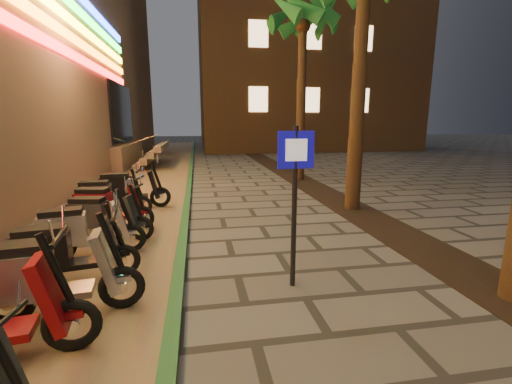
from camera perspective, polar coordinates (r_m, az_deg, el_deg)
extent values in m
cube|color=#8C7251|center=(11.98, -19.36, -0.37)|extent=(3.40, 60.00, 0.01)
cube|color=#225C2D|center=(11.80, -11.22, 0.12)|extent=(0.18, 60.00, 0.10)
cube|color=black|center=(8.12, 21.69, -5.99)|extent=(1.20, 40.00, 0.02)
cube|color=black|center=(19.96, -21.48, 12.07)|extent=(0.08, 5.00, 3.00)
cube|color=gray|center=(20.53, -26.66, 5.45)|extent=(5.00, 6.00, 1.20)
cube|color=gray|center=(19.91, -18.24, 4.64)|extent=(0.35, 5.00, 0.30)
cube|color=gray|center=(19.83, -17.29, 5.55)|extent=(0.35, 5.00, 0.30)
cube|color=gray|center=(19.76, -16.33, 6.46)|extent=(0.35, 5.00, 0.30)
cube|color=gray|center=(19.71, -15.36, 7.37)|extent=(0.35, 5.00, 0.30)
cylinder|color=silver|center=(17.92, -20.65, 7.31)|extent=(2.09, 0.06, 0.81)
cylinder|color=silver|center=(21.86, -18.72, 8.07)|extent=(2.09, 0.06, 0.81)
cube|color=brown|center=(36.35, 6.67, 27.69)|extent=(18.00, 16.00, 25.00)
cube|color=#E7B87F|center=(26.00, 0.39, 15.19)|extent=(1.40, 0.06, 1.80)
cube|color=#E7B87F|center=(26.99, 9.07, 14.92)|extent=(1.40, 0.06, 1.80)
cube|color=#E7B87F|center=(28.51, 16.96, 14.39)|extent=(1.40, 0.06, 1.80)
cube|color=#E7B87F|center=(26.67, 0.40, 24.89)|extent=(1.40, 0.06, 1.80)
cube|color=#E7B87F|center=(27.63, 9.40, 24.27)|extent=(1.40, 0.06, 1.80)
cube|color=#E7B87F|center=(29.12, 17.52, 23.25)|extent=(1.40, 0.06, 1.80)
cylinder|color=#472D19|center=(9.54, 16.62, 14.13)|extent=(0.40, 0.40, 5.70)
cylinder|color=#472D19|center=(14.21, 7.50, 14.00)|extent=(0.40, 0.40, 5.95)
sphere|color=#472D19|center=(14.65, 7.84, 25.70)|extent=(0.56, 0.56, 0.56)
cone|color=#1A531C|center=(15.04, 11.51, 27.00)|extent=(0.60, 1.93, 1.52)
cone|color=#1A531C|center=(15.49, 9.87, 26.59)|extent=(1.70, 1.86, 1.52)
cone|color=#1A531C|center=(15.61, 7.42, 26.53)|extent=(2.00, 0.93, 1.52)
cone|color=#1A531C|center=(15.36, 5.16, 26.83)|extent=(1.97, 1.48, 1.52)
cone|color=#1A531C|center=(14.83, 4.04, 27.41)|extent=(1.22, 2.02, 1.52)
cone|color=#1A531C|center=(14.27, 4.69, 28.04)|extent=(1.22, 2.02, 1.52)
cone|color=#1A531C|center=(13.94, 7.00, 28.41)|extent=(1.97, 1.48, 1.52)
cone|color=#1A531C|center=(14.01, 9.79, 28.24)|extent=(2.00, 0.93, 1.52)
cone|color=#1A531C|center=(14.45, 11.56, 27.65)|extent=(1.70, 1.86, 1.52)
cylinder|color=black|center=(4.82, 6.37, -2.85)|extent=(0.07, 0.07, 2.30)
cube|color=#100B94|center=(4.66, 6.67, 6.99)|extent=(0.51, 0.03, 0.51)
cube|color=white|center=(4.64, 6.76, 6.97)|extent=(0.29, 0.02, 0.29)
cylinder|color=black|center=(3.22, -36.45, -21.26)|extent=(0.25, 0.08, 0.66)
cylinder|color=black|center=(3.07, -36.37, -16.85)|extent=(0.08, 0.52, 0.04)
torus|color=black|center=(4.23, -28.28, -18.94)|extent=(0.59, 0.20, 0.58)
cylinder|color=silver|center=(4.23, -28.28, -18.94)|extent=(0.17, 0.13, 0.16)
cube|color=maroon|center=(4.09, -31.02, -14.29)|extent=(0.36, 0.49, 0.79)
cylinder|color=black|center=(3.99, -30.25, -11.37)|extent=(0.31, 0.12, 0.83)
cylinder|color=black|center=(3.86, -29.97, -6.42)|extent=(0.15, 0.65, 0.05)
cube|color=maroon|center=(4.17, -28.46, -17.33)|extent=(0.27, 0.19, 0.07)
torus|color=black|center=(5.07, -35.92, -14.71)|extent=(0.58, 0.19, 0.57)
cylinder|color=silver|center=(5.07, -35.92, -14.71)|extent=(0.17, 0.13, 0.15)
torus|color=black|center=(4.82, -21.43, -14.56)|extent=(0.58, 0.19, 0.57)
cylinder|color=silver|center=(4.82, -21.43, -14.56)|extent=(0.17, 0.13, 0.15)
cube|color=#A6A7AE|center=(4.89, -29.04, -14.28)|extent=(0.65, 0.46, 0.09)
cube|color=#A6A7AE|center=(4.92, -35.37, -11.36)|extent=(0.82, 0.52, 0.55)
cube|color=black|center=(4.82, -35.81, -7.84)|extent=(0.72, 0.44, 0.13)
cube|color=#A6A7AE|center=(4.69, -23.68, -10.50)|extent=(0.35, 0.48, 0.77)
cylinder|color=black|center=(4.60, -22.94, -7.92)|extent=(0.31, 0.12, 0.81)
cylinder|color=black|center=(4.50, -22.59, -3.65)|extent=(0.14, 0.64, 0.05)
cube|color=#A6A7AE|center=(4.76, -21.55, -13.13)|extent=(0.26, 0.19, 0.07)
torus|color=black|center=(5.88, -32.51, -11.06)|extent=(0.53, 0.19, 0.52)
cylinder|color=silver|center=(5.88, -32.51, -11.06)|extent=(0.16, 0.12, 0.14)
torus|color=black|center=(5.73, -21.30, -10.57)|extent=(0.53, 0.19, 0.52)
cylinder|color=silver|center=(5.73, -21.30, -10.57)|extent=(0.16, 0.12, 0.14)
cube|color=black|center=(5.77, -27.11, -10.50)|extent=(0.60, 0.44, 0.08)
cube|color=black|center=(5.77, -32.04, -8.35)|extent=(0.76, 0.50, 0.50)
cube|color=black|center=(5.68, -32.35, -5.57)|extent=(0.67, 0.43, 0.12)
cube|color=black|center=(5.62, -23.00, -7.42)|extent=(0.34, 0.44, 0.71)
cylinder|color=black|center=(5.56, -22.44, -5.41)|extent=(0.28, 0.12, 0.74)
cylinder|color=black|center=(5.48, -22.17, -2.16)|extent=(0.15, 0.58, 0.04)
cube|color=black|center=(5.69, -21.39, -9.44)|extent=(0.24, 0.18, 0.06)
torus|color=black|center=(6.75, -29.93, -7.96)|extent=(0.54, 0.22, 0.53)
cylinder|color=silver|center=(6.75, -29.93, -7.96)|extent=(0.16, 0.13, 0.14)
torus|color=black|center=(6.69, -20.09, -7.26)|extent=(0.54, 0.22, 0.53)
cylinder|color=silver|center=(6.69, -20.09, -7.26)|extent=(0.16, 0.13, 0.14)
cube|color=silver|center=(6.68, -25.15, -7.31)|extent=(0.63, 0.47, 0.08)
cube|color=silver|center=(6.65, -29.49, -5.50)|extent=(0.79, 0.54, 0.51)
cube|color=black|center=(6.58, -29.75, -3.02)|extent=(0.69, 0.46, 0.12)
cube|color=silver|center=(6.58, -21.55, -4.49)|extent=(0.36, 0.46, 0.72)
cylinder|color=black|center=(6.54, -21.05, -2.71)|extent=(0.29, 0.13, 0.76)
cylinder|color=black|center=(6.47, -20.81, 0.14)|extent=(0.18, 0.59, 0.05)
cube|color=silver|center=(6.65, -20.16, -6.26)|extent=(0.25, 0.19, 0.06)
torus|color=black|center=(7.69, -26.44, -5.42)|extent=(0.52, 0.18, 0.51)
cylinder|color=silver|center=(7.69, -26.44, -5.42)|extent=(0.15, 0.12, 0.14)
torus|color=black|center=(7.27, -18.58, -5.73)|extent=(0.52, 0.18, 0.51)
cylinder|color=silver|center=(7.27, -18.58, -5.73)|extent=(0.15, 0.12, 0.14)
cube|color=#27292D|center=(7.46, -22.72, -5.29)|extent=(0.59, 0.42, 0.08)
cube|color=#27292D|center=(7.59, -26.10, -3.38)|extent=(0.74, 0.48, 0.49)
cube|color=black|center=(7.52, -26.29, -1.27)|extent=(0.66, 0.41, 0.12)
cube|color=#27292D|center=(7.23, -19.79, -3.16)|extent=(0.32, 0.43, 0.69)
cylinder|color=black|center=(7.16, -19.38, -1.64)|extent=(0.28, 0.11, 0.73)
cylinder|color=black|center=(7.09, -19.17, 0.84)|extent=(0.14, 0.57, 0.04)
cube|color=#27292D|center=(7.24, -18.64, -4.84)|extent=(0.24, 0.17, 0.06)
torus|color=black|center=(8.49, -25.74, -3.77)|extent=(0.54, 0.20, 0.53)
cylinder|color=silver|center=(8.49, -25.74, -3.77)|extent=(0.16, 0.13, 0.14)
torus|color=black|center=(8.05, -18.37, -4.00)|extent=(0.54, 0.20, 0.53)
cylinder|color=silver|center=(8.05, -18.37, -4.00)|extent=(0.16, 0.13, 0.14)
cube|color=maroon|center=(8.25, -22.24, -3.61)|extent=(0.62, 0.44, 0.08)
cube|color=maroon|center=(8.39, -25.41, -1.83)|extent=(0.78, 0.51, 0.51)
cube|color=black|center=(8.33, -25.59, 0.16)|extent=(0.68, 0.44, 0.12)
cube|color=maroon|center=(8.02, -19.50, -1.57)|extent=(0.34, 0.45, 0.72)
cylinder|color=black|center=(7.95, -19.12, -0.14)|extent=(0.29, 0.12, 0.76)
cylinder|color=black|center=(7.88, -18.92, 2.20)|extent=(0.15, 0.59, 0.05)
cube|color=maroon|center=(8.02, -18.43, -3.15)|extent=(0.25, 0.18, 0.06)
torus|color=black|center=(9.38, -25.58, -2.37)|extent=(0.54, 0.11, 0.54)
cylinder|color=silver|center=(9.38, -25.58, -2.37)|extent=(0.15, 0.11, 0.15)
torus|color=black|center=(9.14, -18.54, -2.17)|extent=(0.54, 0.11, 0.54)
cylinder|color=silver|center=(9.14, -18.54, -2.17)|extent=(0.15, 0.11, 0.15)
cube|color=#9B9AA2|center=(9.24, -22.19, -2.03)|extent=(0.58, 0.36, 0.08)
cube|color=#9B9AA2|center=(9.30, -25.25, -0.56)|extent=(0.73, 0.40, 0.52)
cube|color=black|center=(9.24, -25.41, 1.26)|extent=(0.65, 0.34, 0.12)
cube|color=#9B9AA2|center=(9.09, -19.59, -0.04)|extent=(0.28, 0.42, 0.73)
cylinder|color=black|center=(9.04, -19.22, 1.27)|extent=(0.29, 0.08, 0.77)
cylinder|color=black|center=(8.98, -19.03, 3.36)|extent=(0.05, 0.60, 0.05)
cube|color=#9B9AA2|center=(9.11, -18.59, -1.41)|extent=(0.23, 0.15, 0.06)
torus|color=black|center=(10.07, -22.69, -1.13)|extent=(0.58, 0.15, 0.57)
cylinder|color=silver|center=(10.07, -22.69, -1.13)|extent=(0.16, 0.12, 0.15)
torus|color=black|center=(9.96, -15.64, -0.80)|extent=(0.58, 0.15, 0.57)
cylinder|color=silver|center=(9.96, -15.64, -0.80)|extent=(0.16, 0.12, 0.15)
cube|color=black|center=(9.99, -19.27, -0.72)|extent=(0.63, 0.42, 0.09)
cube|color=black|center=(10.00, -22.33, 0.69)|extent=(0.80, 0.48, 0.55)
cube|color=black|center=(9.95, -22.47, 2.50)|extent=(0.71, 0.40, 0.13)
cube|color=black|center=(9.89, -16.66, 1.29)|extent=(0.33, 0.46, 0.78)
cylinder|color=black|center=(9.86, -16.28, 2.57)|extent=(0.31, 0.10, 0.82)
cylinder|color=black|center=(9.81, -16.07, 4.63)|extent=(0.10, 0.64, 0.05)
cube|color=black|center=(9.93, -15.69, -0.05)|extent=(0.25, 0.17, 0.07)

